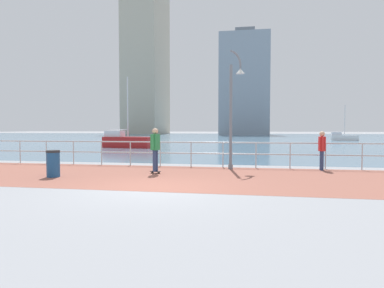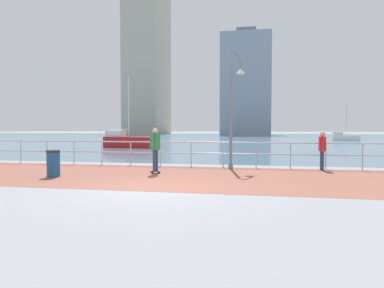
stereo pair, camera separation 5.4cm
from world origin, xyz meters
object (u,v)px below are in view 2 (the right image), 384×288
Objects in this scene: lamppost at (234,104)px; trash_bin at (53,163)px; bystander at (322,148)px; sailboat_yellow at (345,137)px; skateboarder at (155,146)px; sailboat_white at (127,141)px.

trash_bin is at bearing -149.69° from lamppost.
trash_bin is at bearing -159.11° from bystander.
bystander is at bearing -105.02° from sailboat_yellow.
sailboat_yellow is at bearing 69.78° from lamppost.
skateboarder reaches higher than bystander.
sailboat_white reaches higher than skateboarder.
sailboat_yellow is 31.03m from sailboat_white.
bystander is at bearing -45.24° from sailboat_white.
bystander is at bearing 20.89° from trash_bin.
sailboat_white is (-4.04, 17.29, 0.11)m from trash_bin.
trash_bin is 0.15× the size of sailboat_white.
skateboarder is 0.35× the size of sailboat_yellow.
lamppost is 1.01× the size of sailboat_yellow.
skateboarder is 39.97m from sailboat_yellow.
bystander is 10.18m from trash_bin.
lamppost is 17.18m from sailboat_white.
bystander is 0.33× the size of sailboat_yellow.
trash_bin is (-3.22, -1.49, -0.54)m from skateboarder.
sailboat_white is at bearing 114.68° from skateboarder.
trash_bin is 0.19× the size of sailboat_yellow.
skateboarder is at bearing -161.20° from bystander.
sailboat_yellow reaches higher than skateboarder.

